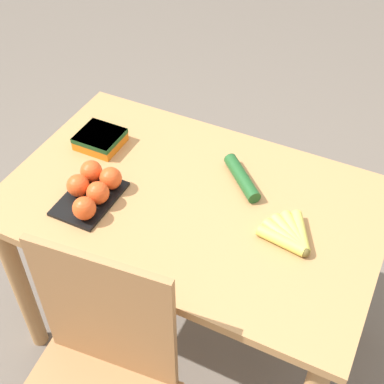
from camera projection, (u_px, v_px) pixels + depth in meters
ground_plane at (192, 328)px, 2.13m from camera, size 12.00×12.00×0.00m
dining_table at (192, 226)px, 1.70m from camera, size 1.14×0.73×0.73m
banana_bunch at (291, 236)px, 1.49m from camera, size 0.16×0.15×0.03m
tomato_pack at (92, 189)px, 1.60m from camera, size 0.15×0.22×0.08m
carrot_bag at (100, 138)px, 1.79m from camera, size 0.14×0.13×0.05m
cucumber_near at (242, 178)px, 1.66m from camera, size 0.17×0.17×0.04m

